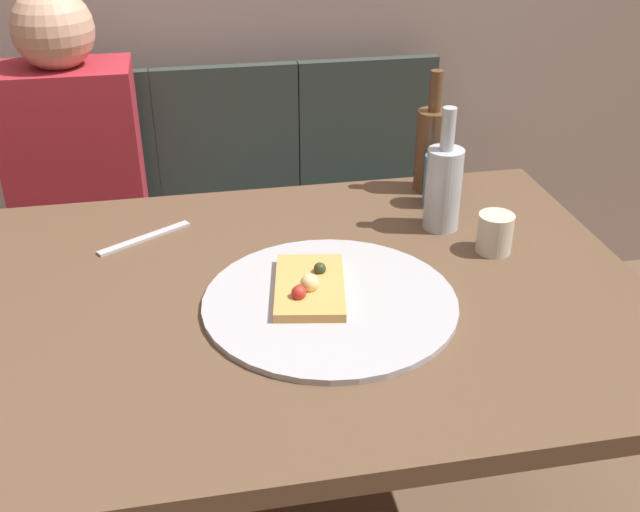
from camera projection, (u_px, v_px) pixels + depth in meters
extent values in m
cube|color=brown|center=(273.00, 302.00, 1.46)|extent=(1.45, 0.98, 0.04)
cylinder|color=brown|center=(493.00, 306.00, 2.11)|extent=(0.06, 0.06, 0.69)
cylinder|color=#ADADB2|center=(330.00, 302.00, 1.41)|extent=(0.48, 0.48, 0.01)
cube|color=tan|center=(310.00, 287.00, 1.43)|extent=(0.17, 0.24, 0.02)
sphere|color=#EAD184|center=(310.00, 283.00, 1.40)|extent=(0.04, 0.04, 0.04)
sphere|color=#2D381E|center=(320.00, 268.00, 1.46)|extent=(0.02, 0.02, 0.02)
sphere|color=#B22D23|center=(299.00, 293.00, 1.38)|extent=(0.03, 0.03, 0.03)
cylinder|color=brown|center=(431.00, 151.00, 1.83)|extent=(0.08, 0.08, 0.20)
cylinder|color=brown|center=(436.00, 91.00, 1.75)|extent=(0.03, 0.03, 0.10)
cylinder|color=#B2BCC1|center=(443.00, 189.00, 1.65)|extent=(0.08, 0.08, 0.18)
cylinder|color=#B2BCC1|center=(448.00, 129.00, 1.58)|extent=(0.03, 0.03, 0.09)
cylinder|color=beige|center=(495.00, 233.00, 1.57)|extent=(0.07, 0.07, 0.08)
cylinder|color=#337AC1|center=(438.00, 180.00, 1.77)|extent=(0.07, 0.07, 0.12)
cube|color=#B7B7BC|center=(145.00, 238.00, 1.64)|extent=(0.20, 0.13, 0.01)
cube|color=#2D3833|center=(88.00, 244.00, 2.21)|extent=(0.44, 0.44, 0.05)
cube|color=#2D3833|center=(82.00, 148.00, 2.27)|extent=(0.44, 0.04, 0.45)
cylinder|color=#2D3833|center=(163.00, 341.00, 2.19)|extent=(0.04, 0.04, 0.42)
cylinder|color=#2D3833|center=(27.00, 356.00, 2.13)|extent=(0.04, 0.04, 0.42)
cylinder|color=#2D3833|center=(162.00, 275.00, 2.52)|extent=(0.04, 0.04, 0.42)
cylinder|color=#2D3833|center=(44.00, 286.00, 2.46)|extent=(0.04, 0.04, 0.42)
cube|color=#2D3833|center=(238.00, 232.00, 2.28)|extent=(0.44, 0.44, 0.05)
cube|color=#2D3833|center=(228.00, 138.00, 2.34)|extent=(0.44, 0.04, 0.45)
cylinder|color=#2D3833|center=(311.00, 325.00, 2.26)|extent=(0.04, 0.04, 0.42)
cylinder|color=#2D3833|center=(183.00, 339.00, 2.20)|extent=(0.04, 0.04, 0.42)
cylinder|color=#2D3833|center=(292.00, 263.00, 2.59)|extent=(0.04, 0.04, 0.42)
cylinder|color=#2D3833|center=(180.00, 274.00, 2.53)|extent=(0.04, 0.04, 0.42)
cube|color=#2D3833|center=(380.00, 219.00, 2.35)|extent=(0.44, 0.44, 0.05)
cube|color=#2D3833|center=(367.00, 129.00, 2.41)|extent=(0.44, 0.04, 0.45)
cylinder|color=#2D3833|center=(452.00, 310.00, 2.34)|extent=(0.04, 0.04, 0.42)
cylinder|color=#2D3833|center=(332.00, 323.00, 2.27)|extent=(0.04, 0.04, 0.42)
cylinder|color=#2D3833|center=(416.00, 251.00, 2.66)|extent=(0.04, 0.04, 0.42)
cylinder|color=#2D3833|center=(310.00, 261.00, 2.60)|extent=(0.04, 0.04, 0.42)
cube|color=maroon|center=(75.00, 159.00, 2.10)|extent=(0.36, 0.22, 0.52)
sphere|color=tan|center=(53.00, 29.00, 1.92)|extent=(0.21, 0.21, 0.21)
cylinder|color=#3F0E12|center=(114.00, 273.00, 2.07)|extent=(0.12, 0.40, 0.12)
cylinder|color=#3F0E12|center=(53.00, 278.00, 2.04)|extent=(0.12, 0.40, 0.12)
cylinder|color=#3F0E12|center=(121.00, 383.00, 2.01)|extent=(0.11, 0.11, 0.45)
cylinder|color=#3F0E12|center=(59.00, 390.00, 1.98)|extent=(0.11, 0.11, 0.45)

